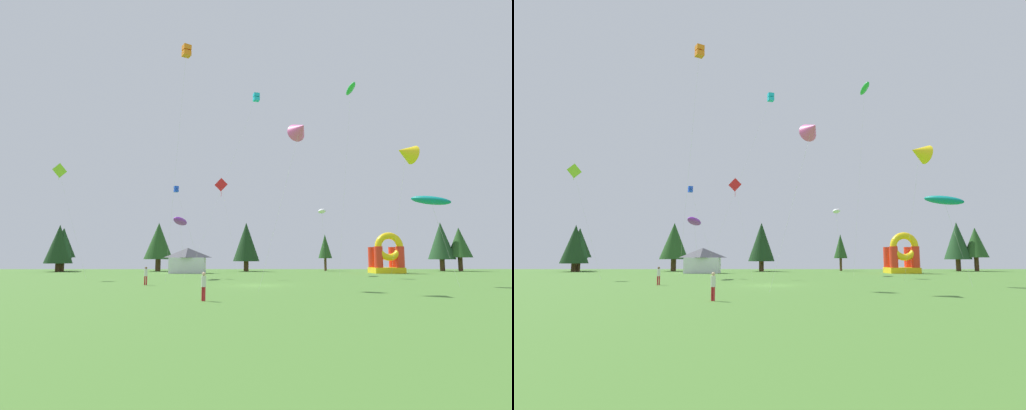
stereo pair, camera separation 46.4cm
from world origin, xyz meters
TOP-DOWN VIEW (x-y plane):
  - ground_plane at (0.00, 0.00)m, footprint 120.00×120.00m
  - kite_yellow_delta at (15.29, 3.63)m, footprint 2.64×4.66m
  - kite_teal_parafoil at (15.84, -0.28)m, footprint 3.64×3.24m
  - kite_red_diamond at (-4.28, 13.55)m, footprint 3.05×4.68m
  - kite_lime_diamond at (-24.10, 12.30)m, footprint 4.37×1.17m
  - kite_pink_delta at (3.33, -5.82)m, footprint 4.33×2.35m
  - kite_blue_box at (-10.50, 16.54)m, footprint 3.97×2.31m
  - kite_purple_parafoil at (-9.27, 13.12)m, footprint 1.95×3.79m
  - kite_orange_box at (-7.19, 2.55)m, footprint 2.88×4.46m
  - kite_green_parafoil at (12.11, 12.74)m, footprint 1.34×8.93m
  - kite_cyan_box at (0.14, 23.40)m, footprint 9.98×3.22m
  - kite_white_parafoil at (9.89, 23.21)m, footprint 2.05×4.51m
  - person_midfield at (-10.05, 0.46)m, footprint 0.29×0.29m
  - person_left_edge at (-3.15, -13.81)m, footprint 0.39×0.39m
  - inflatable_yellow_castle at (22.00, 31.59)m, footprint 4.92×4.95m
  - festival_tent at (-11.14, 31.61)m, footprint 5.69×3.34m
  - tree_row_0 at (-38.01, 45.14)m, footprint 4.78×4.78m
  - tree_row_1 at (-36.50, 40.19)m, footprint 5.04×5.04m
  - tree_row_2 at (-35.80, 40.55)m, footprint 3.19×3.19m
  - tree_row_3 at (-18.68, 43.37)m, footprint 5.56×5.56m
  - tree_row_4 at (-1.60, 42.15)m, footprint 5.08×5.08m
  - tree_row_5 at (14.12, 45.33)m, footprint 2.70×2.70m
  - tree_row_6 at (36.81, 43.86)m, footprint 5.11×5.11m
  - tree_row_7 at (40.00, 43.09)m, footprint 4.63×4.63m

SIDE VIEW (x-z plane):
  - ground_plane at x=0.00m, z-range 0.00..0.00m
  - person_left_edge at x=-3.15m, z-range 0.15..1.75m
  - person_midfield at x=-10.05m, z-range 0.15..1.80m
  - festival_tent at x=-11.14m, z-range 0.00..4.17m
  - inflatable_yellow_castle at x=22.00m, z-range -0.82..5.88m
  - tree_row_5 at x=14.12m, z-range 1.19..8.45m
  - tree_row_1 at x=-36.50m, z-range 0.73..9.46m
  - tree_row_2 at x=-35.80m, z-range 1.19..9.26m
  - tree_row_7 at x=40.00m, z-range 1.26..9.71m
  - tree_row_0 at x=-38.01m, z-range 1.27..9.75m
  - tree_row_4 at x=-1.60m, z-range 0.92..10.23m
  - tree_row_3 at x=-18.68m, z-range 1.10..10.47m
  - tree_row_6 at x=36.81m, z-range 1.09..10.65m
  - kite_purple_parafoil at x=-9.27m, z-range 3.11..10.75m
  - kite_teal_parafoil at x=15.84m, z-range 3.43..11.86m
  - kite_white_parafoil at x=9.89m, z-range 4.43..14.31m
  - kite_red_diamond at x=-4.28m, z-range 5.37..17.44m
  - kite_blue_box at x=-10.50m, z-range 5.51..17.41m
  - kite_pink_delta at x=3.33m, z-range 5.83..19.25m
  - kite_lime_diamond at x=-24.10m, z-range 6.11..19.73m
  - kite_yellow_delta at x=15.29m, z-range 5.99..20.28m
  - kite_orange_box at x=-7.19m, z-range 11.41..35.50m
  - kite_green_parafoil at x=12.11m, z-range 11.55..36.17m
  - kite_cyan_box at x=0.14m, z-range 13.17..40.81m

